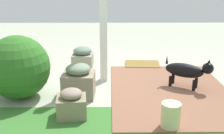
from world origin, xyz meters
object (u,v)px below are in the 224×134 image
at_px(stone_planter_mid, 79,81).
at_px(round_shrub, 18,67).
at_px(terracotta_pot_broad, 26,54).
at_px(doormat, 142,64).
at_px(porch_pillar, 103,18).
at_px(dog, 187,71).
at_px(stone_planter_far, 72,104).
at_px(stone_planter_nearest, 83,57).
at_px(ceramic_urn, 171,116).

bearing_deg(stone_planter_mid, round_shrub, 1.50).
height_order(terracotta_pot_broad, doormat, terracotta_pot_broad).
xyz_separation_m(porch_pillar, doormat, (-0.75, -0.83, -1.05)).
relative_size(dog, doormat, 1.05).
distance_m(porch_pillar, terracotta_pot_broad, 1.95).
xyz_separation_m(stone_planter_mid, stone_planter_far, (0.03, 0.63, -0.06)).
distance_m(stone_planter_nearest, ceramic_urn, 2.60).
height_order(stone_planter_far, ceramic_urn, stone_planter_far).
height_order(stone_planter_nearest, doormat, stone_planter_nearest).
xyz_separation_m(porch_pillar, dog, (-1.31, 0.38, -0.77)).
xyz_separation_m(stone_planter_nearest, stone_planter_far, (-0.04, 2.00, -0.02)).
xyz_separation_m(porch_pillar, stone_planter_nearest, (0.42, -0.71, -0.87)).
relative_size(terracotta_pot_broad, ceramic_urn, 1.22).
height_order(dog, ceramic_urn, dog).
xyz_separation_m(stone_planter_nearest, terracotta_pot_broad, (1.12, -0.14, 0.04)).
bearing_deg(porch_pillar, terracotta_pot_broad, -28.73).
distance_m(stone_planter_nearest, stone_planter_mid, 1.37).
distance_m(round_shrub, doormat, 2.51).
height_order(stone_planter_nearest, terracotta_pot_broad, stone_planter_nearest).
bearing_deg(porch_pillar, dog, 163.82).
xyz_separation_m(stone_planter_nearest, doormat, (-1.17, -0.12, -0.18)).
bearing_deg(stone_planter_nearest, porch_pillar, 120.89).
xyz_separation_m(terracotta_pot_broad, doormat, (-2.30, 0.02, -0.22)).
distance_m(round_shrub, ceramic_urn, 2.23).
bearing_deg(stone_planter_nearest, dog, 147.88).
height_order(round_shrub, terracotta_pot_broad, round_shrub).
bearing_deg(stone_planter_nearest, stone_planter_mid, 92.81).
height_order(stone_planter_mid, ceramic_urn, stone_planter_mid).
bearing_deg(round_shrub, stone_planter_far, 143.92).
bearing_deg(stone_planter_far, porch_pillar, -106.50).
bearing_deg(ceramic_urn, porch_pillar, -62.93).
bearing_deg(round_shrub, dog, -173.16).
relative_size(round_shrub, doormat, 1.37).
height_order(round_shrub, ceramic_urn, round_shrub).
distance_m(terracotta_pot_broad, ceramic_urn, 3.38).
xyz_separation_m(porch_pillar, stone_planter_far, (0.38, 1.29, -0.89)).
bearing_deg(round_shrub, terracotta_pot_broad, -77.66).
relative_size(round_shrub, terracotta_pot_broad, 2.40).
bearing_deg(round_shrub, stone_planter_mid, -178.50).
xyz_separation_m(porch_pillar, terracotta_pot_broad, (1.55, -0.85, -0.83)).
xyz_separation_m(porch_pillar, stone_planter_mid, (0.36, 0.66, -0.83)).
bearing_deg(dog, stone_planter_nearest, -32.12).
distance_m(round_shrub, dog, 2.54).
relative_size(stone_planter_nearest, stone_planter_far, 1.09).
bearing_deg(stone_planter_nearest, terracotta_pot_broad, -7.12).
distance_m(stone_planter_far, terracotta_pot_broad, 2.43).
xyz_separation_m(stone_planter_nearest, ceramic_urn, (-1.23, 2.29, -0.04)).
relative_size(porch_pillar, stone_planter_nearest, 4.92).
height_order(porch_pillar, stone_planter_far, porch_pillar).
relative_size(porch_pillar, terracotta_pot_broad, 5.58).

